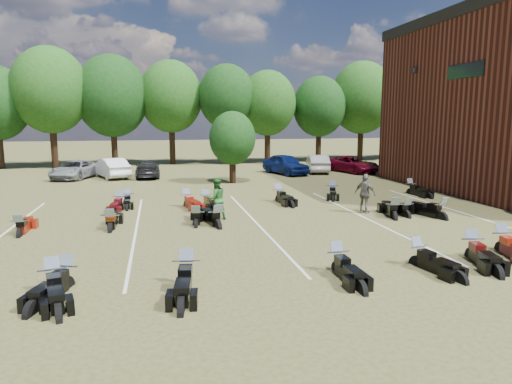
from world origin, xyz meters
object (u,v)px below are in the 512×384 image
object	(u,v)px
person_green	(216,199)
motorcycle_14	(120,208)
motorcycle_7	(20,236)
motorcycle_3	(337,272)
person_grey	(365,194)
motorcycle_0	(54,293)
car_4	(286,164)

from	to	relation	value
person_green	motorcycle_14	xyz separation A→B (m)	(-4.38, 3.52, -0.94)
person_green	motorcycle_7	size ratio (longest dim) A/B	0.86
person_green	motorcycle_3	world-z (taller)	person_green
person_green	person_grey	world-z (taller)	person_green
motorcycle_0	person_green	bearing A→B (deg)	41.45
person_grey	motorcycle_0	distance (m)	14.44
car_4	motorcycle_14	bearing A→B (deg)	-152.96
person_grey	motorcycle_7	size ratio (longest dim) A/B	0.86
motorcycle_0	person_grey	bearing A→B (deg)	17.37
motorcycle_0	motorcycle_14	distance (m)	11.24
person_green	motorcycle_7	xyz separation A→B (m)	(-7.68, -1.30, -0.94)
person_grey	motorcycle_3	distance (m)	8.92
car_4	person_grey	distance (m)	15.50
motorcycle_3	motorcycle_7	size ratio (longest dim) A/B	1.03
person_green	motorcycle_0	size ratio (longest dim) A/B	0.80
car_4	motorcycle_0	distance (m)	26.40
person_grey	motorcycle_3	size ratio (longest dim) A/B	0.83
person_grey	motorcycle_0	bearing A→B (deg)	88.17
car_4	person_grey	size ratio (longest dim) A/B	2.54
motorcycle_0	motorcycle_7	bearing A→B (deg)	96.84
person_grey	motorcycle_0	size ratio (longest dim) A/B	0.80
car_4	motorcycle_14	xyz separation A→B (m)	(-11.94, -11.91, -0.81)
car_4	motorcycle_14	world-z (taller)	car_4
motorcycle_3	motorcycle_14	bearing A→B (deg)	121.83
person_green	motorcycle_14	size ratio (longest dim) A/B	0.85
person_green	motorcycle_3	size ratio (longest dim) A/B	0.84
motorcycle_3	motorcycle_14	world-z (taller)	motorcycle_3
car_4	person_grey	world-z (taller)	person_grey
motorcycle_14	person_green	bearing A→B (deg)	-31.67
person_grey	person_green	bearing A→B (deg)	55.74
motorcycle_7	motorcycle_14	distance (m)	5.85
motorcycle_14	motorcycle_0	bearing A→B (deg)	-86.91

